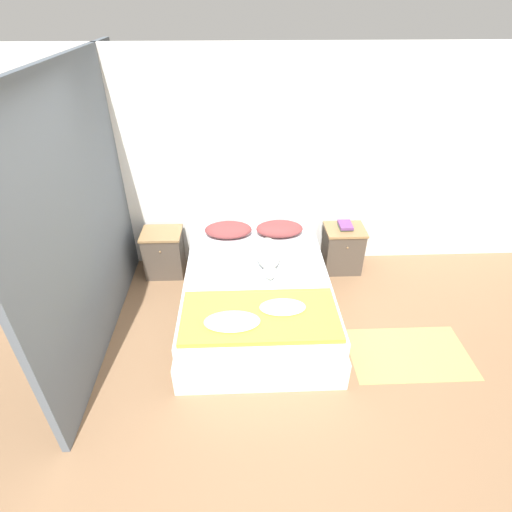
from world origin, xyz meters
TOP-DOWN VIEW (x-y plane):
  - ground_plane at (0.00, 0.00)m, footprint 16.00×16.00m
  - wall_back at (0.00, 2.13)m, footprint 9.00×0.06m
  - wall_side_left at (-1.44, 1.05)m, footprint 0.06×3.10m
  - bed at (0.09, 1.01)m, footprint 1.53×2.05m
  - headboard at (0.09, 2.06)m, footprint 1.61×0.06m
  - nightstand_left at (-1.01, 1.84)m, footprint 0.47×0.40m
  - nightstand_right at (1.19, 1.84)m, footprint 0.47×0.40m
  - pillow_left at (-0.21, 1.82)m, footprint 0.56×0.34m
  - pillow_right at (0.40, 1.82)m, footprint 0.56×0.34m
  - quilt at (0.08, 0.37)m, footprint 1.39×0.68m
  - dog at (0.22, 1.25)m, footprint 0.26×0.74m
  - book_stack at (1.19, 1.86)m, footprint 0.16×0.21m
  - rug at (1.56, 0.38)m, footprint 1.15×0.70m

SIDE VIEW (x-z plane):
  - ground_plane at x=0.00m, z-range 0.00..0.00m
  - rug at x=1.56m, z-range 0.00..0.00m
  - bed at x=0.09m, z-range 0.00..0.53m
  - nightstand_left at x=-1.01m, z-range 0.00..0.58m
  - nightstand_right at x=1.19m, z-range 0.00..0.58m
  - headboard at x=0.09m, z-range 0.02..1.05m
  - quilt at x=0.08m, z-range 0.52..0.60m
  - book_stack at x=1.19m, z-range 0.58..0.63m
  - pillow_left at x=-0.21m, z-range 0.53..0.69m
  - pillow_right at x=0.40m, z-range 0.53..0.69m
  - dog at x=0.22m, z-range 0.53..0.73m
  - wall_back at x=0.00m, z-range 0.00..2.55m
  - wall_side_left at x=-1.44m, z-range 0.00..2.55m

